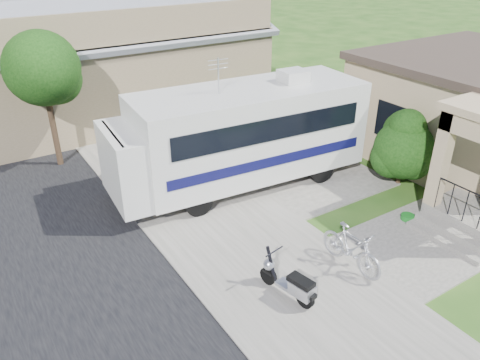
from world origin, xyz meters
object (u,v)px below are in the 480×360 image
motorhome (241,133)px  shrub (404,146)px  bicycle (351,250)px  garden_hose (407,218)px  scooter (290,283)px

motorhome → shrub: 5.11m
shrub → bicycle: bearing=-152.2°
shrub → garden_hose: size_ratio=6.81×
scooter → bicycle: bearing=-9.4°
garden_hose → bicycle: bearing=-167.1°
scooter → garden_hose: (4.76, 0.73, -0.37)m
motorhome → shrub: motorhome is taller
scooter → garden_hose: bearing=-2.6°
shrub → bicycle: 5.13m
garden_hose → shrub: bearing=47.0°
motorhome → scooter: size_ratio=5.37×
bicycle → garden_hose: bicycle is taller
motorhome → bicycle: (-0.16, -5.04, -1.21)m
shrub → scooter: (-6.34, -2.43, -0.84)m
shrub → motorhome: bearing=148.3°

